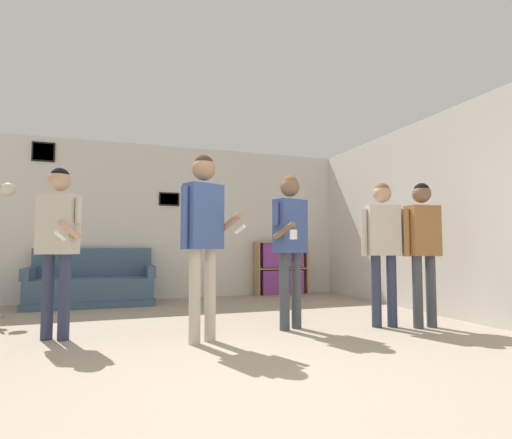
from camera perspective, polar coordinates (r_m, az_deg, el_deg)
The scene contains 10 objects.
ground_plane at distance 2.74m, azimuth 3.98°, elevation -23.39°, with size 20.00×20.00×0.00m, color gray.
wall_back at distance 7.26m, azimuth -10.95°, elevation -0.30°, with size 8.41×0.08×2.70m.
wall_right at distance 6.26m, azimuth 21.37°, elevation 0.42°, with size 0.06×7.17×2.70m.
couch at distance 6.81m, azimuth -22.33°, elevation -8.81°, with size 1.86×0.80×0.88m.
bookshelf at distance 7.54m, azimuth 3.63°, elevation -7.01°, with size 0.99×0.30×1.00m.
person_player_foreground_left at distance 4.43m, azimuth -26.45°, elevation -1.69°, with size 0.45×0.59×1.70m.
person_player_foreground_center at distance 3.90m, azimuth -7.53°, elevation -0.65°, with size 0.59×0.42×1.81m.
person_watcher_holding_cup at distance 4.49m, azimuth 4.93°, elevation -2.00°, with size 0.48×0.53×1.71m.
person_spectator_near_bookshelf at distance 4.82m, azimuth 17.68°, elevation -2.54°, with size 0.48×0.29×1.65m.
person_spectator_far_right at distance 4.94m, azimuth 22.73°, elevation -2.51°, with size 0.50×0.22×1.64m.
Camera 1 is at (-1.00, -2.38, 0.92)m, focal length 28.00 mm.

